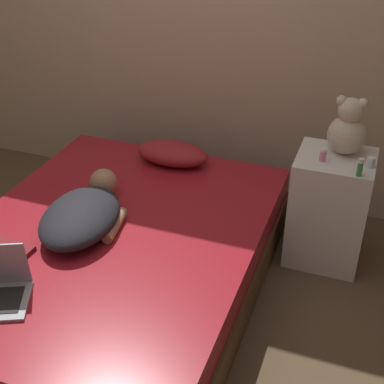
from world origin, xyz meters
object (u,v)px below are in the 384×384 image
object	(u,v)px
pillow	(173,153)
bottle_green	(360,167)
book	(9,250)
person_lying	(84,213)
bottle_pink	(323,155)
teddy_bear	(348,129)
bottle_clear	(371,162)

from	to	relation	value
pillow	bottle_green	bearing A→B (deg)	-13.34
pillow	book	distance (m)	1.25
person_lying	bottle_pink	size ratio (longest dim) A/B	9.93
bottle_pink	bottle_green	bearing A→B (deg)	-26.37
teddy_bear	bottle_clear	bearing A→B (deg)	-40.01
bottle_pink	book	bearing A→B (deg)	-144.43
person_lying	bottle_pink	xyz separation A→B (m)	(1.15, 0.66, 0.24)
pillow	bottle_green	size ratio (longest dim) A/B	4.75
person_lying	teddy_bear	size ratio (longest dim) A/B	2.30
person_lying	book	bearing A→B (deg)	-134.31
bottle_pink	bottle_green	size ratio (longest dim) A/B	0.77
bottle_green	person_lying	bearing A→B (deg)	-157.69
person_lying	bottle_pink	world-z (taller)	bottle_pink
bottle_green	bottle_pink	bearing A→B (deg)	153.63
person_lying	teddy_bear	xyz separation A→B (m)	(1.25, 0.80, 0.35)
bottle_clear	teddy_bear	bearing A→B (deg)	139.99
book	bottle_pink	bearing A→B (deg)	35.57
pillow	bottle_pink	distance (m)	1.02
pillow	book	world-z (taller)	pillow
pillow	teddy_bear	bearing A→B (deg)	-1.61
bottle_pink	bottle_clear	xyz separation A→B (m)	(0.25, 0.02, -0.01)
teddy_bear	bottle_green	size ratio (longest dim) A/B	3.32
person_lying	book	xyz separation A→B (m)	(-0.24, -0.34, -0.07)
person_lying	book	size ratio (longest dim) A/B	3.16
person_lying	bottle_green	distance (m)	1.48
bottle_pink	pillow	bearing A→B (deg)	169.65
pillow	bottle_clear	world-z (taller)	bottle_clear
person_lying	bottle_green	world-z (taller)	bottle_green
teddy_bear	bottle_clear	size ratio (longest dim) A/B	5.92
teddy_bear	book	bearing A→B (deg)	-142.58
person_lying	teddy_bear	distance (m)	1.53
teddy_bear	book	size ratio (longest dim) A/B	1.38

